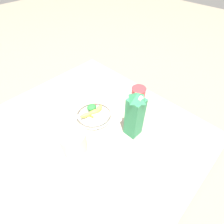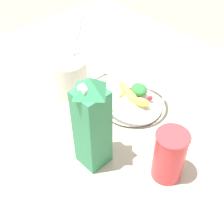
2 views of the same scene
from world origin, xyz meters
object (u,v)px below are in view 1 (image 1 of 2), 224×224
object	(u,v)px
fruit_bowl	(94,113)
drinking_cup	(138,98)
yogurt_tub	(73,141)
milk_carton	(135,115)

from	to	relation	value
fruit_bowl	drinking_cup	xyz separation A→B (m)	(0.25, -0.13, 0.04)
yogurt_tub	drinking_cup	distance (m)	0.47
fruit_bowl	milk_carton	size ratio (longest dim) A/B	0.73
milk_carton	yogurt_tub	xyz separation A→B (m)	(-0.30, 0.15, -0.08)
drinking_cup	yogurt_tub	bearing A→B (deg)	175.78
milk_carton	yogurt_tub	world-z (taller)	milk_carton
fruit_bowl	drinking_cup	size ratio (longest dim) A/B	1.37
milk_carton	drinking_cup	bearing A→B (deg)	32.35
fruit_bowl	drinking_cup	bearing A→B (deg)	-27.02
milk_carton	drinking_cup	distance (m)	0.22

